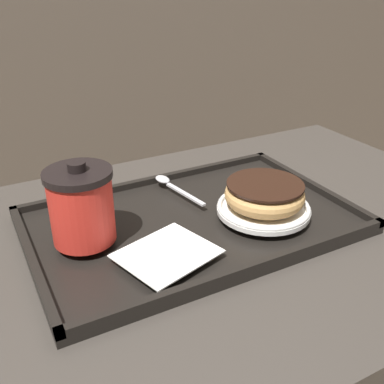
{
  "coord_description": "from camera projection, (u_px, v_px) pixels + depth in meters",
  "views": [
    {
      "loc": [
        -0.35,
        -0.55,
        1.11
      ],
      "look_at": [
        -0.04,
        0.02,
        0.78
      ],
      "focal_mm": 42.0,
      "sensor_mm": 36.0,
      "label": 1
    }
  ],
  "objects": [
    {
      "name": "cafe_table",
      "position": [
        217.0,
        297.0,
        0.82
      ],
      "size": [
        1.05,
        0.67,
        0.71
      ],
      "color": "#38332D",
      "rests_on": "ground_plane"
    },
    {
      "name": "serving_tray",
      "position": [
        192.0,
        222.0,
        0.75
      ],
      "size": [
        0.53,
        0.34,
        0.02
      ],
      "color": "black",
      "rests_on": "cafe_table"
    },
    {
      "name": "napkin_paper",
      "position": [
        167.0,
        253.0,
        0.64
      ],
      "size": [
        0.15,
        0.14,
        0.0
      ],
      "rotation": [
        0.0,
        0.0,
        0.29
      ],
      "color": "white",
      "rests_on": "serving_tray"
    },
    {
      "name": "coffee_cup_front",
      "position": [
        81.0,
        205.0,
        0.65
      ],
      "size": [
        0.1,
        0.1,
        0.12
      ],
      "color": "red",
      "rests_on": "serving_tray"
    },
    {
      "name": "plate_with_chocolate_donut",
      "position": [
        263.0,
        208.0,
        0.75
      ],
      "size": [
        0.16,
        0.16,
        0.01
      ],
      "color": "white",
      "rests_on": "serving_tray"
    },
    {
      "name": "donut_chocolate_glazed",
      "position": [
        265.0,
        194.0,
        0.74
      ],
      "size": [
        0.13,
        0.13,
        0.04
      ],
      "color": "tan",
      "rests_on": "plate_with_chocolate_donut"
    },
    {
      "name": "spoon",
      "position": [
        169.0,
        183.0,
        0.84
      ],
      "size": [
        0.04,
        0.14,
        0.01
      ],
      "rotation": [
        0.0,
        0.0,
        1.75
      ],
      "color": "silver",
      "rests_on": "serving_tray"
    }
  ]
}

